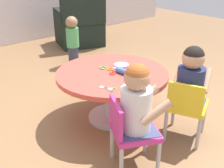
% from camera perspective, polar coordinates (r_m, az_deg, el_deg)
% --- Properties ---
extents(ground_plane, '(10.00, 10.00, 0.00)m').
position_cam_1_polar(ground_plane, '(2.63, -0.00, -6.95)').
color(ground_plane, olive).
extents(craft_table, '(0.98, 0.98, 0.47)m').
position_cam_1_polar(craft_table, '(2.46, -0.00, 0.39)').
color(craft_table, silver).
rests_on(craft_table, ground).
extents(child_chair_left, '(0.40, 0.40, 0.54)m').
position_cam_1_polar(child_chair_left, '(1.92, 3.75, -9.57)').
color(child_chair_left, '#B7B7BC').
rests_on(child_chair_left, ground).
extents(seated_child_left, '(0.43, 0.40, 0.51)m').
position_cam_1_polar(seated_child_left, '(1.81, 5.15, -3.47)').
color(seated_child_left, '#3F4772').
rests_on(seated_child_left, ground).
extents(child_chair_right, '(0.40, 0.40, 0.54)m').
position_cam_1_polar(child_chair_right, '(2.28, 15.08, -4.39)').
color(child_chair_right, '#B7B7BC').
rests_on(child_chair_right, ground).
extents(seated_child_right, '(0.42, 0.38, 0.51)m').
position_cam_1_polar(seated_child_right, '(2.22, 15.93, 1.18)').
color(seated_child_right, '#3F4772').
rests_on(seated_child_right, ground).
extents(armchair_dark, '(0.89, 0.90, 0.85)m').
position_cam_1_polar(armchair_dark, '(4.77, -6.65, 11.64)').
color(armchair_dark, black).
rests_on(armchair_dark, ground).
extents(toddler_standing, '(0.17, 0.17, 0.67)m').
position_cam_1_polar(toddler_standing, '(3.83, -8.11, 9.06)').
color(toddler_standing, '#33384C').
rests_on(toddler_standing, ground).
extents(rolling_pin, '(0.06, 0.23, 0.05)m').
position_cam_1_polar(rolling_pin, '(2.36, 2.32, 2.61)').
color(rolling_pin, '#3F72CC').
rests_on(rolling_pin, craft_table).
extents(craft_scissors, '(0.10, 0.14, 0.01)m').
position_cam_1_polar(craft_scissors, '(2.10, -0.46, -1.04)').
color(craft_scissors, silver).
rests_on(craft_scissors, craft_table).
extents(playdough_blob_0, '(0.14, 0.14, 0.02)m').
position_cam_1_polar(playdough_blob_0, '(2.54, 1.97, 3.85)').
color(playdough_blob_0, '#CC99E5').
rests_on(playdough_blob_0, craft_table).
extents(cookie_cutter_0, '(0.06, 0.06, 0.01)m').
position_cam_1_polar(cookie_cutter_0, '(2.37, 0.07, 2.17)').
color(cookie_cutter_0, red).
rests_on(cookie_cutter_0, craft_table).
extents(cookie_cutter_1, '(0.06, 0.06, 0.01)m').
position_cam_1_polar(cookie_cutter_1, '(2.46, -0.35, 3.04)').
color(cookie_cutter_1, orange).
rests_on(cookie_cutter_1, craft_table).
extents(cookie_cutter_2, '(0.07, 0.07, 0.01)m').
position_cam_1_polar(cookie_cutter_2, '(2.50, -1.91, 3.38)').
color(cookie_cutter_2, '#4CB259').
rests_on(cookie_cutter_2, craft_table).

